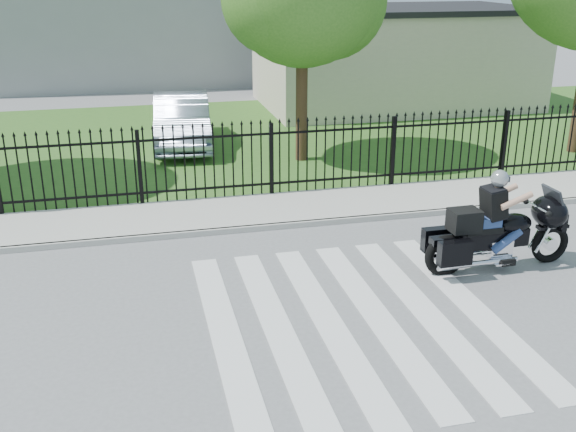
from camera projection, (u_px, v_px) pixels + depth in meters
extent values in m
plane|color=slate|center=(353.00, 319.00, 10.48)|extent=(120.00, 120.00, 0.00)
cube|color=#ADAAA3|center=(281.00, 209.00, 15.02)|extent=(40.00, 2.00, 0.12)
cube|color=#ADAAA3|center=(292.00, 225.00, 14.11)|extent=(40.00, 0.12, 0.12)
cube|color=#305E20|center=(232.00, 138.00, 21.41)|extent=(40.00, 12.00, 0.02)
cube|color=black|center=(272.00, 183.00, 15.83)|extent=(26.00, 0.04, 0.05)
cube|color=black|center=(271.00, 134.00, 15.41)|extent=(26.00, 0.04, 0.05)
cylinder|color=#382316|center=(302.00, 86.00, 18.28)|extent=(0.32, 0.32, 4.16)
cube|color=beige|center=(394.00, 59.00, 25.97)|extent=(10.00, 6.00, 3.50)
cube|color=black|center=(397.00, 9.00, 25.32)|extent=(10.20, 6.20, 0.20)
torus|color=black|center=(550.00, 244.00, 12.39)|extent=(0.75, 0.15, 0.75)
torus|color=black|center=(445.00, 255.00, 11.90)|extent=(0.79, 0.18, 0.79)
cube|color=black|center=(491.00, 238.00, 12.02)|extent=(1.41, 0.28, 0.32)
ellipsoid|color=black|center=(514.00, 223.00, 12.03)|extent=(0.68, 0.44, 0.36)
cube|color=black|center=(481.00, 229.00, 11.89)|extent=(0.71, 0.36, 0.11)
cube|color=silver|center=(498.00, 247.00, 12.12)|extent=(0.44, 0.33, 0.32)
ellipsoid|color=black|center=(549.00, 212.00, 12.14)|extent=(0.60, 0.79, 0.58)
cube|color=black|center=(464.00, 220.00, 11.75)|extent=(0.53, 0.42, 0.39)
cube|color=navy|center=(488.00, 221.00, 11.88)|extent=(0.37, 0.33, 0.19)
sphere|color=#9B9EA2|center=(500.00, 179.00, 11.64)|extent=(0.31, 0.31, 0.31)
imported|color=#95A3BC|center=(182.00, 121.00, 20.18)|extent=(1.93, 4.71, 1.52)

